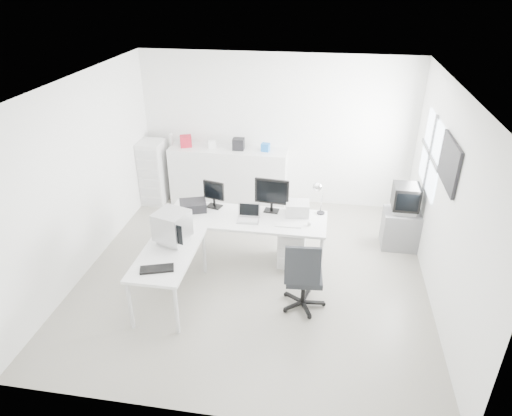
% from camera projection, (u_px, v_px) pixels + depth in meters
% --- Properties ---
extents(floor, '(5.00, 5.00, 0.01)m').
position_uv_depth(floor, '(254.00, 273.00, 6.86)').
color(floor, '#BBB8A7').
rests_on(floor, ground).
extents(ceiling, '(5.00, 5.00, 0.01)m').
position_uv_depth(ceiling, '(253.00, 85.00, 5.55)').
color(ceiling, white).
rests_on(ceiling, back_wall).
extents(back_wall, '(5.00, 0.02, 2.80)m').
position_uv_depth(back_wall, '(276.00, 131.00, 8.38)').
color(back_wall, white).
rests_on(back_wall, floor).
extents(left_wall, '(0.02, 5.00, 2.80)m').
position_uv_depth(left_wall, '(82.00, 177.00, 6.56)').
color(left_wall, white).
rests_on(left_wall, floor).
extents(right_wall, '(0.02, 5.00, 2.80)m').
position_uv_depth(right_wall, '(446.00, 202.00, 5.84)').
color(right_wall, white).
rests_on(right_wall, floor).
extents(window, '(0.02, 1.20, 1.10)m').
position_uv_depth(window, '(431.00, 154.00, 6.80)').
color(window, white).
rests_on(window, right_wall).
extents(wall_picture, '(0.04, 0.90, 0.60)m').
position_uv_depth(wall_picture, '(449.00, 163.00, 5.70)').
color(wall_picture, black).
rests_on(wall_picture, right_wall).
extents(main_desk, '(2.40, 0.80, 0.75)m').
position_uv_depth(main_desk, '(246.00, 238.00, 7.01)').
color(main_desk, silver).
rests_on(main_desk, floor).
extents(side_desk, '(0.70, 1.40, 0.75)m').
position_uv_depth(side_desk, '(170.00, 275.00, 6.17)').
color(side_desk, silver).
rests_on(side_desk, floor).
extents(drawer_pedestal, '(0.40, 0.50, 0.60)m').
position_uv_depth(drawer_pedestal, '(292.00, 245.00, 6.99)').
color(drawer_pedestal, silver).
rests_on(drawer_pedestal, floor).
extents(inkjet_printer, '(0.48, 0.43, 0.14)m').
position_uv_depth(inkjet_printer, '(193.00, 206.00, 7.01)').
color(inkjet_printer, black).
rests_on(inkjet_printer, main_desk).
extents(lcd_monitor_small, '(0.38, 0.28, 0.43)m').
position_uv_depth(lcd_monitor_small, '(214.00, 194.00, 7.03)').
color(lcd_monitor_small, black).
rests_on(lcd_monitor_small, main_desk).
extents(lcd_monitor_large, '(0.54, 0.26, 0.54)m').
position_uv_depth(lcd_monitor_large, '(272.00, 195.00, 6.88)').
color(lcd_monitor_large, black).
rests_on(lcd_monitor_large, main_desk).
extents(laptop, '(0.33, 0.34, 0.21)m').
position_uv_depth(laptop, '(248.00, 214.00, 6.69)').
color(laptop, '#B7B7BA').
rests_on(laptop, main_desk).
extents(white_keyboard, '(0.38, 0.12, 0.02)m').
position_uv_depth(white_keyboard, '(288.00, 225.00, 6.61)').
color(white_keyboard, silver).
rests_on(white_keyboard, main_desk).
extents(white_mouse, '(0.06, 0.06, 0.06)m').
position_uv_depth(white_mouse, '(309.00, 224.00, 6.60)').
color(white_mouse, silver).
rests_on(white_mouse, main_desk).
extents(laser_printer, '(0.37, 0.33, 0.20)m').
position_uv_depth(laser_printer, '(298.00, 208.00, 6.87)').
color(laser_printer, silver).
rests_on(laser_printer, main_desk).
extents(desk_lamp, '(0.17, 0.17, 0.44)m').
position_uv_depth(desk_lamp, '(322.00, 201.00, 6.84)').
color(desk_lamp, silver).
rests_on(desk_lamp, main_desk).
extents(crt_monitor, '(0.55, 0.55, 0.51)m').
position_uv_depth(crt_monitor, '(172.00, 226.00, 6.10)').
color(crt_monitor, '#B7B7BA').
rests_on(crt_monitor, side_desk).
extents(black_keyboard, '(0.44, 0.29, 0.03)m').
position_uv_depth(black_keyboard, '(157.00, 269.00, 5.64)').
color(black_keyboard, black).
rests_on(black_keyboard, side_desk).
extents(office_chair, '(0.66, 0.66, 1.06)m').
position_uv_depth(office_chair, '(304.00, 273.00, 5.96)').
color(office_chair, '#282A2D').
rests_on(office_chair, floor).
extents(tv_cabinet, '(0.58, 0.47, 0.63)m').
position_uv_depth(tv_cabinet, '(400.00, 229.00, 7.38)').
color(tv_cabinet, slate).
rests_on(tv_cabinet, floor).
extents(crt_tv, '(0.50, 0.48, 0.45)m').
position_uv_depth(crt_tv, '(405.00, 199.00, 7.13)').
color(crt_tv, black).
rests_on(crt_tv, tv_cabinet).
extents(sideboard, '(2.20, 0.55, 1.10)m').
position_uv_depth(sideboard, '(229.00, 176.00, 8.67)').
color(sideboard, silver).
rests_on(sideboard, floor).
extents(clutter_box_a, '(0.26, 0.24, 0.21)m').
position_uv_depth(clutter_box_a, '(186.00, 141.00, 8.48)').
color(clutter_box_a, '#AD182A').
rests_on(clutter_box_a, sideboard).
extents(clutter_box_b, '(0.17, 0.16, 0.14)m').
position_uv_depth(clutter_box_b, '(212.00, 144.00, 8.43)').
color(clutter_box_b, silver).
rests_on(clutter_box_b, sideboard).
extents(clutter_box_c, '(0.22, 0.20, 0.21)m').
position_uv_depth(clutter_box_c, '(238.00, 144.00, 8.34)').
color(clutter_box_c, black).
rests_on(clutter_box_c, sideboard).
extents(clutter_box_d, '(0.16, 0.15, 0.14)m').
position_uv_depth(clutter_box_d, '(265.00, 147.00, 8.28)').
color(clutter_box_d, blue).
rests_on(clutter_box_d, sideboard).
extents(clutter_bottle, '(0.07, 0.07, 0.22)m').
position_uv_depth(clutter_bottle, '(171.00, 139.00, 8.56)').
color(clutter_bottle, silver).
rests_on(clutter_bottle, sideboard).
extents(filing_cabinet, '(0.43, 0.51, 1.22)m').
position_uv_depth(filing_cabinet, '(154.00, 172.00, 8.68)').
color(filing_cabinet, silver).
rests_on(filing_cabinet, floor).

